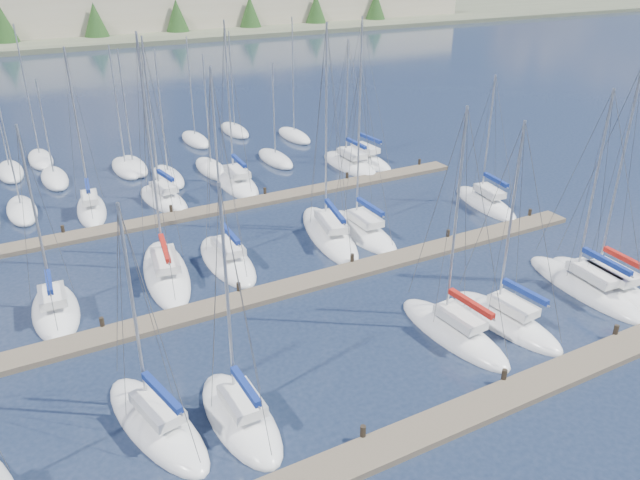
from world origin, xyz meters
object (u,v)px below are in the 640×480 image
sailboat_h (56,311)px  sailboat_c (241,417)px  sailboat_i (166,273)px  sailboat_r (363,159)px  sailboat_f (584,287)px  sailboat_m (485,203)px  sailboat_o (163,199)px  sailboat_k (329,234)px  sailboat_n (91,209)px  sailboat_e (506,321)px  sailboat_d (453,332)px  sailboat_b (157,423)px  sailboat_l (361,231)px  sailboat_j (227,260)px  sailboat_q (350,164)px  sailboat_g (605,286)px  sailboat_p (236,183)px

sailboat_h → sailboat_c: 14.67m
sailboat_i → sailboat_r: 27.34m
sailboat_f → sailboat_m: sailboat_f is taller
sailboat_o → sailboat_c: bearing=-107.0°
sailboat_k → sailboat_n: bearing=150.3°
sailboat_e → sailboat_d: bearing=166.2°
sailboat_n → sailboat_d: size_ratio=1.02×
sailboat_b → sailboat_m: bearing=10.5°
sailboat_l → sailboat_d: size_ratio=0.98×
sailboat_i → sailboat_o: size_ratio=1.13×
sailboat_j → sailboat_e: bearing=-50.6°
sailboat_q → sailboat_f: size_ratio=0.96×
sailboat_f → sailboat_l: bearing=123.5°
sailboat_h → sailboat_f: 31.57m
sailboat_l → sailboat_o: size_ratio=0.93×
sailboat_o → sailboat_m: 26.39m
sailboat_l → sailboat_b: sailboat_l is taller
sailboat_n → sailboat_d: bearing=-55.7°
sailboat_k → sailboat_b: size_ratio=1.38×
sailboat_n → sailboat_g: 37.72m
sailboat_e → sailboat_g: bearing=-5.0°
sailboat_q → sailboat_m: size_ratio=1.12×
sailboat_k → sailboat_r: (11.49, 13.66, 0.00)m
sailboat_p → sailboat_f: size_ratio=1.12×
sailboat_p → sailboat_m: (15.97, -14.20, -0.01)m
sailboat_n → sailboat_j: bearing=-57.5°
sailboat_l → sailboat_m: 11.77m
sailboat_m → sailboat_g: bearing=-93.4°
sailboat_l → sailboat_g: size_ratio=0.90×
sailboat_n → sailboat_j: size_ratio=0.99×
sailboat_n → sailboat_q: sailboat_n is taller
sailboat_f → sailboat_r: (1.58, 28.00, 0.01)m
sailboat_c → sailboat_f: bearing=1.3°
sailboat_d → sailboat_m: sailboat_d is taller
sailboat_d → sailboat_m: 19.64m
sailboat_j → sailboat_f: size_ratio=1.04×
sailboat_c → sailboat_q: (22.51, 27.83, -0.01)m
sailboat_o → sailboat_l: bearing=-58.3°
sailboat_l → sailboat_p: sailboat_p is taller
sailboat_h → sailboat_b: sailboat_h is taller
sailboat_n → sailboat_e: bearing=-51.0°
sailboat_c → sailboat_b: 3.67m
sailboat_h → sailboat_j: 11.04m
sailboat_f → sailboat_q: bearing=95.1°
sailboat_k → sailboat_c: size_ratio=1.31×
sailboat_n → sailboat_p: size_ratio=0.92×
sailboat_c → sailboat_e: bearing=0.3°
sailboat_c → sailboat_g: bearing=-0.0°
sailboat_d → sailboat_n: bearing=113.9°
sailboat_l → sailboat_g: 16.64m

